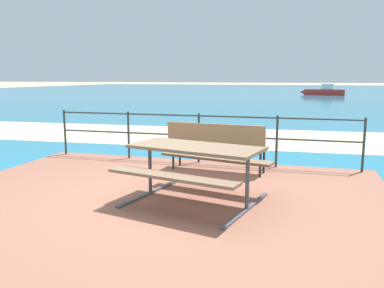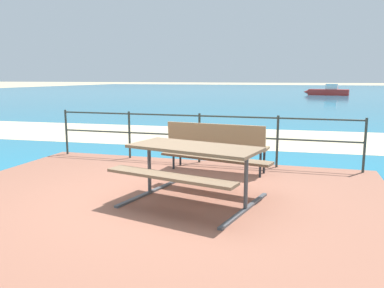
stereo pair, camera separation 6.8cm
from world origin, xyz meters
name	(u,v)px [view 2 (the right image)]	position (x,y,z in m)	size (l,w,h in m)	color
ground_plane	(153,204)	(0.00, 0.00, 0.00)	(240.00, 240.00, 0.00)	tan
patio_paving	(153,201)	(0.00, 0.00, 0.03)	(6.40, 5.20, 0.06)	#935B47
sea_water	(287,93)	(0.00, 40.00, 0.01)	(90.00, 90.00, 0.01)	teal
beach_strip	(233,137)	(0.00, 6.10, 0.01)	(54.00, 3.80, 0.01)	beige
picnic_table	(194,158)	(0.56, 0.07, 0.65)	(1.99, 1.82, 0.75)	#7A6047
park_bench	(217,142)	(0.49, 1.74, 0.59)	(1.77, 0.60, 0.86)	#8C704C
railing_fence	(199,131)	(0.00, 2.42, 0.67)	(5.94, 0.04, 0.96)	#2D3833
boat_mid	(328,91)	(4.04, 34.51, 0.38)	(4.19, 1.55, 1.08)	red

